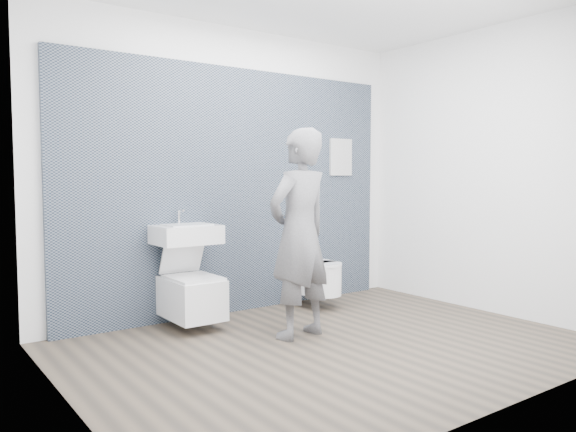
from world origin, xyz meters
TOP-DOWN VIEW (x-y plane):
  - ground at (0.00, 0.00)m, footprint 4.00×4.00m
  - room_shell at (0.00, 0.00)m, footprint 4.00×4.00m
  - tile_wall at (0.00, 1.47)m, footprint 3.60×0.06m
  - washbasin at (-0.66, 1.23)m, footprint 0.56×0.42m
  - toilet_square at (-0.66, 1.14)m, footprint 0.42×0.60m
  - toilet_rounded at (0.75, 1.13)m, footprint 0.36×0.62m
  - info_placard at (1.33, 1.43)m, footprint 0.31×0.03m
  - visitor at (-0.06, 0.36)m, footprint 0.69×0.51m

SIDE VIEW (x-z plane):
  - ground at x=0.00m, z-range 0.00..0.00m
  - tile_wall at x=0.00m, z-range -1.20..1.20m
  - info_placard at x=1.33m, z-range -0.20..0.20m
  - toilet_square at x=-0.66m, z-range -0.09..0.68m
  - toilet_rounded at x=0.75m, z-range 0.14..0.47m
  - washbasin at x=-0.66m, z-range 0.62..1.04m
  - visitor at x=-0.06m, z-range 0.00..1.74m
  - room_shell at x=0.00m, z-range -0.26..3.74m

